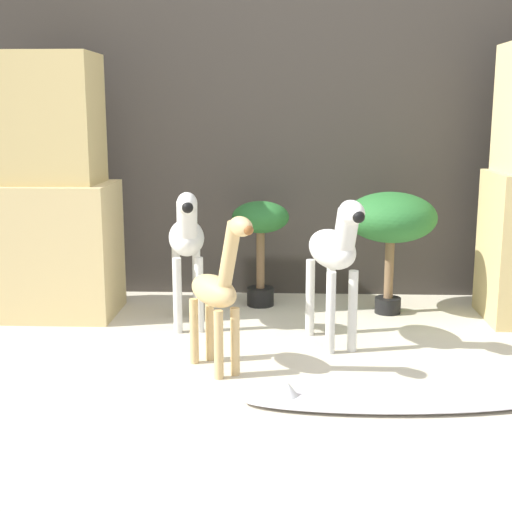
# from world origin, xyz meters

# --- Properties ---
(ground_plane) EXTENTS (14.00, 14.00, 0.00)m
(ground_plane) POSITION_xyz_m (0.00, 0.00, 0.00)
(ground_plane) COLOR beige
(wall_back) EXTENTS (6.40, 0.08, 2.20)m
(wall_back) POSITION_xyz_m (0.00, 1.43, 1.10)
(wall_back) COLOR #38332D
(wall_back) RESTS_ON ground_plane
(rock_pillar_left) EXTENTS (0.62, 0.44, 1.29)m
(rock_pillar_left) POSITION_xyz_m (-1.23, 0.94, 0.58)
(rock_pillar_left) COLOR #DBC184
(rock_pillar_left) RESTS_ON ground_plane
(zebra_right) EXTENTS (0.27, 0.49, 0.66)m
(zebra_right) POSITION_xyz_m (0.15, 0.49, 0.42)
(zebra_right) COLOR silver
(zebra_right) RESTS_ON ground_plane
(zebra_left) EXTENTS (0.23, 0.50, 0.66)m
(zebra_left) POSITION_xyz_m (-0.53, 0.75, 0.42)
(zebra_left) COLOR silver
(zebra_left) RESTS_ON ground_plane
(giraffe_figurine) EXTENTS (0.31, 0.40, 0.64)m
(giraffe_figurine) POSITION_xyz_m (-0.33, 0.16, 0.33)
(giraffe_figurine) COLOR tan
(giraffe_figurine) RESTS_ON ground_plane
(potted_palm_front) EXTENTS (0.45, 0.45, 0.62)m
(potted_palm_front) POSITION_xyz_m (0.46, 1.02, 0.48)
(potted_palm_front) COLOR black
(potted_palm_front) RESTS_ON ground_plane
(potted_palm_back) EXTENTS (0.30, 0.30, 0.55)m
(potted_palm_back) POSITION_xyz_m (-0.20, 1.14, 0.42)
(potted_palm_back) COLOR black
(potted_palm_back) RESTS_ON ground_plane
(surfboard) EXTENTS (1.11, 0.31, 0.08)m
(surfboard) POSITION_xyz_m (0.32, -0.13, 0.02)
(surfboard) COLOR silver
(surfboard) RESTS_ON ground_plane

